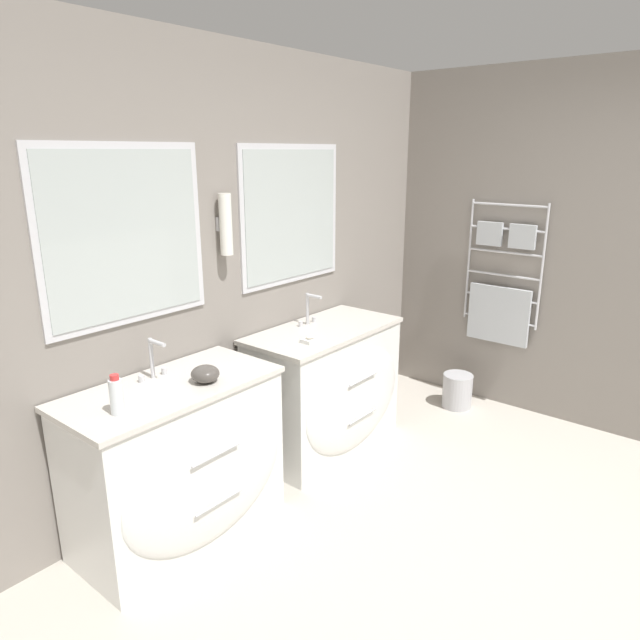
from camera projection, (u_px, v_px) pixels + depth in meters
name	position (u px, v px, depth m)	size (l,w,h in m)	color
ground_plane	(605.00, 621.00, 2.52)	(16.00, 16.00, 0.00)	#BCB5A8
wall_back	(239.00, 266.00, 3.52)	(5.42, 0.15, 2.60)	gray
wall_right	(550.00, 250.00, 4.20)	(0.13, 4.37, 2.60)	gray
vanity_left	(181.00, 462.00, 2.98)	(1.11, 0.61, 0.86)	white
vanity_right	(328.00, 388.00, 3.89)	(1.11, 0.61, 0.86)	white
faucet_left	(153.00, 359.00, 2.92)	(0.17, 0.13, 0.22)	silver
faucet_right	(309.00, 309.00, 3.84)	(0.17, 0.13, 0.22)	silver
toiletry_bottle	(116.00, 396.00, 2.54)	(0.06, 0.06, 0.19)	silver
amenity_bowl	(205.00, 374.00, 2.90)	(0.15, 0.15, 0.09)	#4C4742
soap_dish	(310.00, 339.00, 3.52)	(0.11, 0.08, 0.04)	white
waste_bin	(457.00, 390.00, 4.59)	(0.24, 0.24, 0.28)	#B7B7BC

